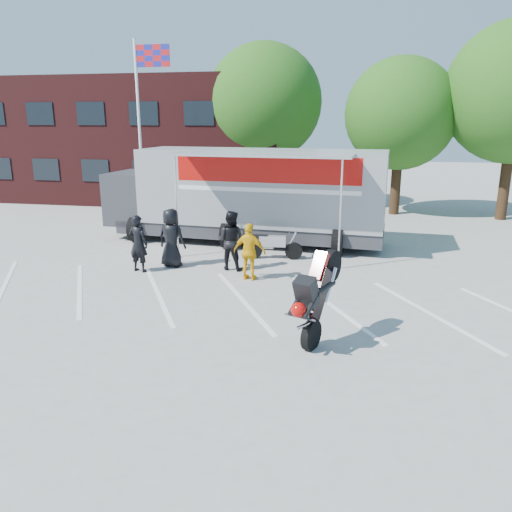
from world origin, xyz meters
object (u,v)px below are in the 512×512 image
(transporter_truck, at_px, (249,242))
(spectator_leather_a, at_px, (171,238))
(flagpole, at_px, (144,111))
(parked_motorcycle, at_px, (274,259))
(spectator_leather_c, at_px, (231,240))
(tree_left, at_px, (264,103))
(spectator_hivis, at_px, (250,252))
(stunt_bike_rider, at_px, (325,337))
(spectator_leather_b, at_px, (138,244))
(tree_mid, at_px, (401,114))

(transporter_truck, distance_m, spectator_leather_a, 4.31)
(flagpole, height_order, spectator_leather_a, flagpole)
(parked_motorcycle, xyz_separation_m, spectator_leather_c, (-1.15, -1.49, 0.95))
(tree_left, bearing_deg, spectator_leather_a, -93.67)
(tree_left, xyz_separation_m, parked_motorcycle, (2.34, -10.76, -5.57))
(spectator_hivis, bearing_deg, transporter_truck, -67.83)
(stunt_bike_rider, xyz_separation_m, spectator_leather_b, (-6.14, 3.88, 0.91))
(tree_left, bearing_deg, spectator_hivis, -81.36)
(spectator_leather_a, height_order, spectator_hivis, spectator_leather_a)
(tree_mid, bearing_deg, spectator_leather_c, -117.34)
(tree_left, height_order, transporter_truck, tree_left)
(spectator_leather_c, bearing_deg, spectator_hivis, 140.43)
(parked_motorcycle, height_order, spectator_leather_b, spectator_leather_b)
(spectator_leather_c, bearing_deg, spectator_leather_a, 12.11)
(spectator_leather_b, bearing_deg, stunt_bike_rider, 160.58)
(spectator_leather_b, height_order, spectator_leather_c, spectator_leather_c)
(parked_motorcycle, bearing_deg, tree_mid, -30.97)
(tree_mid, xyz_separation_m, spectator_leather_a, (-7.79, -11.32, -3.98))
(tree_left, distance_m, spectator_leather_a, 13.17)
(flagpole, relative_size, spectator_leather_b, 4.39)
(spectator_leather_a, bearing_deg, tree_left, -84.08)
(flagpole, distance_m, spectator_leather_a, 8.28)
(spectator_leather_c, bearing_deg, stunt_bike_rider, 135.33)
(stunt_bike_rider, xyz_separation_m, spectator_leather_a, (-5.31, 4.61, 0.96))
(parked_motorcycle, height_order, spectator_hivis, spectator_hivis)
(tree_mid, distance_m, spectator_leather_a, 14.30)
(spectator_hivis, bearing_deg, spectator_leather_a, -7.65)
(tree_mid, relative_size, parked_motorcycle, 3.81)
(tree_left, relative_size, stunt_bike_rider, 3.89)
(flagpole, distance_m, spectator_leather_c, 9.23)
(spectator_leather_a, distance_m, spectator_leather_b, 1.11)
(spectator_leather_a, bearing_deg, transporter_truck, -105.39)
(flagpole, distance_m, spectator_leather_b, 8.59)
(tree_left, bearing_deg, stunt_bike_rider, -75.04)
(transporter_truck, bearing_deg, stunt_bike_rider, -63.09)
(spectator_leather_a, bearing_deg, spectator_leather_b, 51.12)
(transporter_truck, xyz_separation_m, stunt_bike_rider, (3.54, -8.42, 0.00))
(stunt_bike_rider, bearing_deg, spectator_leather_a, 160.94)
(spectator_hivis, bearing_deg, tree_left, -71.51)
(tree_left, relative_size, tree_mid, 1.13)
(tree_mid, bearing_deg, stunt_bike_rider, -98.84)
(flagpole, relative_size, tree_mid, 1.04)
(spectator_leather_b, bearing_deg, spectator_hivis, -169.47)
(spectator_leather_a, bearing_deg, stunt_bike_rider, 148.62)
(transporter_truck, relative_size, spectator_hivis, 6.54)
(tree_left, xyz_separation_m, spectator_leather_a, (-0.79, -12.32, -4.60))
(parked_motorcycle, distance_m, spectator_leather_b, 4.67)
(spectator_leather_a, xyz_separation_m, spectator_leather_b, (-0.83, -0.73, -0.05))
(tree_left, bearing_deg, parked_motorcycle, -77.71)
(transporter_truck, xyz_separation_m, spectator_leather_c, (0.20, -3.73, 0.95))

